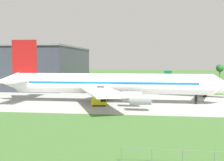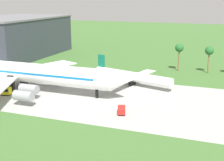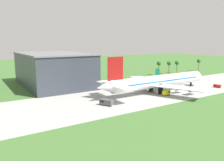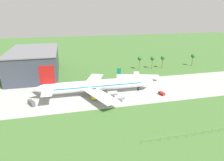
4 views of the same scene
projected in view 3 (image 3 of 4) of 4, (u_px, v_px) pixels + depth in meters
ground_plane at (209, 83)px, 148.61m from camera, size 600.00×600.00×0.00m
taxiway_strip at (209, 83)px, 148.61m from camera, size 320.00×44.00×0.02m
jet_airliner at (158, 81)px, 119.69m from camera, size 76.71×54.03×20.58m
regional_aircraft at (175, 77)px, 153.25m from camera, size 30.80×28.00×9.68m
baggage_tug at (166, 93)px, 113.40m from camera, size 4.95×2.85×2.64m
fuel_truck at (106, 102)px, 94.97m from camera, size 4.57×6.04×2.74m
catering_van at (217, 86)px, 133.21m from camera, size 3.21×4.59×1.86m
terminal_building at (53, 69)px, 140.12m from camera, size 36.72×61.20×20.64m
palm_tree_row at (177, 63)px, 194.02m from camera, size 56.83×3.60×11.86m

